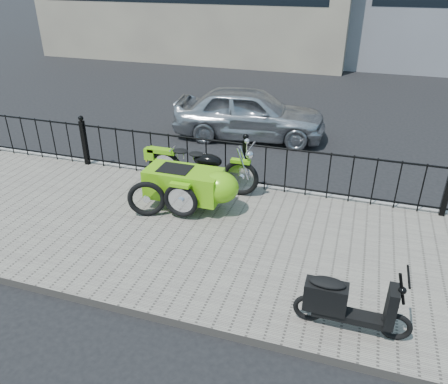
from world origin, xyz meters
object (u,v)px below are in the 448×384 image
(scooter, at_px, (344,304))
(sedan_car, at_px, (250,113))
(motorcycle_sidecar, at_px, (196,181))
(spare_tire, at_px, (147,199))

(scooter, height_order, sedan_car, sedan_car)
(motorcycle_sidecar, height_order, sedan_car, sedan_car)
(motorcycle_sidecar, relative_size, scooter, 1.69)
(scooter, xyz_separation_m, spare_tire, (-3.35, 1.63, -0.03))
(motorcycle_sidecar, bearing_deg, sedan_car, 91.33)
(motorcycle_sidecar, distance_m, spare_tire, 0.91)
(motorcycle_sidecar, height_order, spare_tire, motorcycle_sidecar)
(spare_tire, xyz_separation_m, sedan_car, (0.57, 4.52, 0.20))
(scooter, distance_m, spare_tire, 3.73)
(motorcycle_sidecar, bearing_deg, scooter, -39.86)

